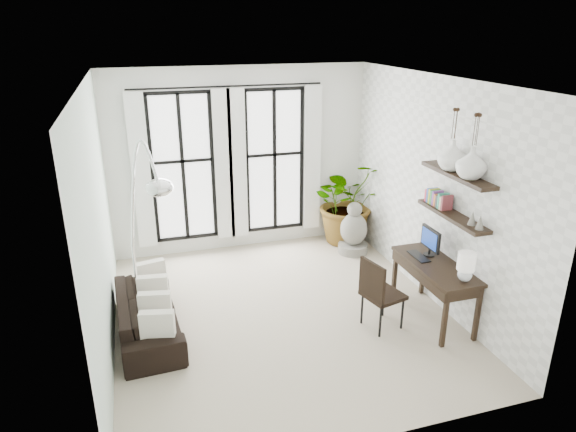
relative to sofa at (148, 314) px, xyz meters
name	(u,v)px	position (x,y,z in m)	size (l,w,h in m)	color
floor	(281,314)	(1.80, -0.06, -0.28)	(5.00, 5.00, 0.00)	#BAAA94
ceiling	(280,80)	(1.80, -0.06, 2.92)	(5.00, 5.00, 0.00)	white
wall_left	(98,226)	(-0.45, -0.06, 1.32)	(5.00, 5.00, 0.00)	silver
wall_right	(433,191)	(4.05, -0.06, 1.32)	(5.00, 5.00, 0.00)	white
wall_back	(241,161)	(1.80, 2.44, 1.32)	(4.50, 4.50, 0.00)	white
windows	(230,165)	(1.60, 2.37, 1.28)	(3.26, 0.13, 2.65)	white
wall_shelves	(453,198)	(3.91, -0.73, 1.45)	(0.25, 1.30, 0.60)	black
sofa	(148,314)	(0.00, 0.00, 0.00)	(1.88, 0.74, 0.55)	black
throw_pillows	(154,298)	(0.10, 0.00, 0.22)	(0.40, 1.52, 0.40)	silver
plant	(348,201)	(3.70, 2.09, 0.51)	(1.42, 1.23, 1.58)	#2D7228
desk	(437,270)	(3.74, -0.81, 0.49)	(0.59, 1.40, 1.22)	black
desk_chair	(378,290)	(2.92, -0.77, 0.29)	(0.57, 0.57, 0.99)	black
arc_lamp	(144,194)	(0.11, 0.20, 1.58)	(0.76, 0.68, 2.55)	silver
buddha	(354,232)	(3.60, 1.56, 0.12)	(0.52, 0.52, 0.94)	gray
vase_a	(472,163)	(3.91, -1.02, 1.99)	(0.37, 0.37, 0.38)	white
vase_b	(452,155)	(3.91, -0.62, 1.99)	(0.37, 0.37, 0.38)	white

